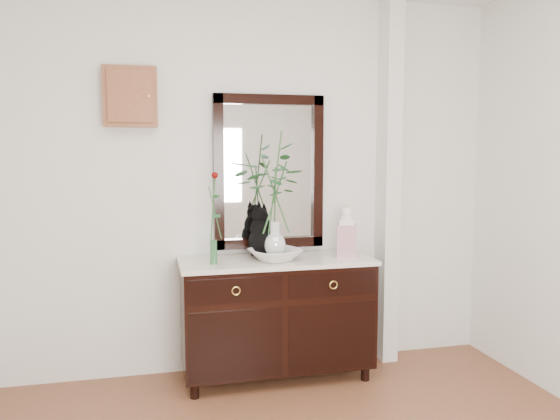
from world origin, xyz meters
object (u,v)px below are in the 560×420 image
object	(u,v)px
sideboard	(277,312)
lotus_bowl	(275,255)
cat	(265,232)
ginger_jar	(346,231)

from	to	relation	value
sideboard	lotus_bowl	bearing A→B (deg)	-113.13
cat	ginger_jar	distance (m)	0.57
sideboard	lotus_bowl	world-z (taller)	lotus_bowl
sideboard	lotus_bowl	distance (m)	0.42
lotus_bowl	ginger_jar	xyz separation A→B (m)	(0.52, 0.03, 0.14)
sideboard	ginger_jar	bearing A→B (deg)	-2.70
ginger_jar	sideboard	bearing A→B (deg)	177.30
cat	lotus_bowl	distance (m)	0.20
lotus_bowl	ginger_jar	world-z (taller)	ginger_jar
cat	sideboard	bearing A→B (deg)	-72.30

